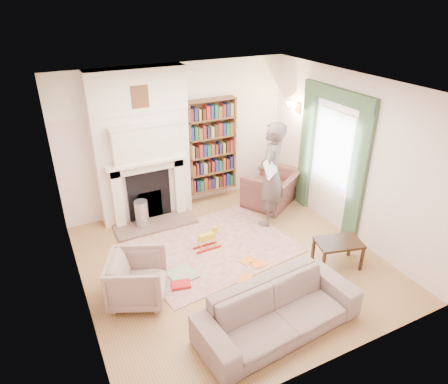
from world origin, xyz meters
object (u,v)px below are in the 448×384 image
coffee_table (337,253)px  paraffin_heater (142,215)px  man_reading (271,175)px  rocking_horse (207,239)px  armchair_left (137,279)px  sofa (279,311)px  bookcase (211,146)px  armchair_reading (272,188)px

coffee_table → paraffin_heater: size_ratio=1.27×
man_reading → rocking_horse: man_reading is taller
armchair_left → coffee_table: 3.10m
sofa → man_reading: (1.33, 2.34, 0.67)m
rocking_horse → man_reading: bearing=10.5°
bookcase → coffee_table: 3.21m
armchair_reading → coffee_table: armchair_reading is taller
armchair_reading → sofa: bearing=26.9°
armchair_left → armchair_reading: bearing=-39.7°
bookcase → armchair_left: (-2.22, -2.31, -0.82)m
paraffin_heater → rocking_horse: (0.78, -1.15, -0.08)m
man_reading → coffee_table: man_reading is taller
armchair_left → paraffin_heater: armchair_left is taller
coffee_table → rocking_horse: 2.12m
man_reading → coffee_table: (0.26, -1.62, -0.75)m
paraffin_heater → rocking_horse: 1.39m
rocking_horse → sofa: bearing=-89.2°
man_reading → rocking_horse: (-1.40, -0.29, -0.78)m
man_reading → paraffin_heater: bearing=-59.7°
armchair_reading → armchair_left: size_ratio=1.37×
sofa → rocking_horse: sofa is taller
bookcase → armchair_left: size_ratio=2.38×
armchair_left → rocking_horse: 1.54m
coffee_table → rocking_horse: (-1.66, 1.33, -0.03)m
armchair_left → coffee_table: armchair_left is taller
armchair_left → coffee_table: size_ratio=1.11×
paraffin_heater → sofa: bearing=-75.1°
armchair_reading → rocking_horse: bearing=-6.2°
sofa → coffee_table: 1.74m
armchair_left → rocking_horse: bearing=-39.1°
sofa → coffee_table: (1.59, 0.72, -0.09)m
bookcase → paraffin_heater: bearing=-163.6°
armchair_reading → paraffin_heater: size_ratio=1.93×
sofa → armchair_reading: bearing=53.7°
bookcase → armchair_reading: bearing=-36.5°
armchair_reading → sofa: (-1.78, -2.94, -0.03)m
coffee_table → paraffin_heater: 3.47m
armchair_reading → man_reading: 0.98m
paraffin_heater → armchair_reading: bearing=-5.6°
sofa → man_reading: 2.77m
armchair_left → sofa: size_ratio=0.36×
man_reading → armchair_reading: bearing=-165.1°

